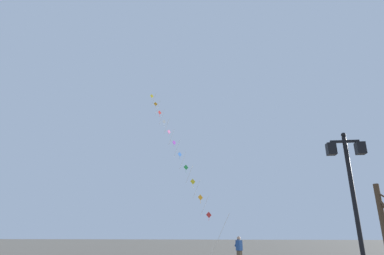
{
  "coord_description": "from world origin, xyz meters",
  "views": [
    {
      "loc": [
        -1.39,
        -1.6,
        1.9
      ],
      "look_at": [
        -3.2,
        14.32,
        7.34
      ],
      "focal_mm": 29.1,
      "sensor_mm": 36.0,
      "label": 1
    }
  ],
  "objects": [
    {
      "name": "kite_train",
      "position": [
        -5.79,
        25.36,
        9.05
      ],
      "size": [
        8.42,
        9.98,
        16.83
      ],
      "color": "brown",
      "rests_on": "ground_plane"
    },
    {
      "name": "bare_tree",
      "position": [
        5.92,
        14.78,
        2.18
      ],
      "size": [
        0.79,
        0.99,
        4.2
      ],
      "color": "#4C3826",
      "rests_on": "ground_plane"
    },
    {
      "name": "kite_flyer",
      "position": [
        -0.83,
        19.04,
        0.9
      ],
      "size": [
        0.5,
        0.58,
        1.71
      ],
      "rotation": [
        0.0,
        0.0,
        2.24
      ],
      "color": "brown",
      "rests_on": "ground_plane"
    },
    {
      "name": "twin_lantern_lamp_post",
      "position": [
        2.56,
        8.92,
        3.52
      ],
      "size": [
        1.21,
        0.28,
        5.11
      ],
      "color": "black",
      "rests_on": "ground_plane"
    }
  ]
}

